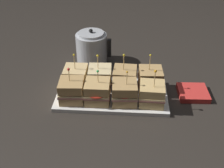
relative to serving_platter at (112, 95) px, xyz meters
name	(u,v)px	position (x,y,z in m)	size (l,w,h in m)	color
ground_plane	(112,96)	(0.00, 0.00, -0.01)	(6.00, 6.00, 0.00)	#2D2823
serving_platter	(112,95)	(0.00, 0.00, 0.00)	(0.49, 0.26, 0.02)	white
sandwich_front_far_left	(72,91)	(-0.17, -0.06, 0.06)	(0.11, 0.11, 0.16)	tan
sandwich_front_center_left	(97,92)	(-0.06, -0.06, 0.06)	(0.11, 0.11, 0.15)	tan
sandwich_front_center_right	(124,93)	(0.06, -0.06, 0.06)	(0.11, 0.11, 0.16)	tan
sandwich_front_far_right	(152,94)	(0.17, -0.06, 0.05)	(0.11, 0.11, 0.17)	tan
sandwich_back_far_left	(76,77)	(-0.17, 0.06, 0.05)	(0.11, 0.11, 0.17)	#DBB77A
sandwich_back_center_left	(100,77)	(-0.06, 0.05, 0.06)	(0.11, 0.11, 0.16)	beige
sandwich_back_center_right	(125,78)	(0.05, 0.05, 0.06)	(0.11, 0.11, 0.17)	tan
sandwich_back_far_right	(150,79)	(0.17, 0.06, 0.06)	(0.11, 0.11, 0.17)	tan
kettle_steel	(92,48)	(-0.13, 0.30, 0.08)	(0.18, 0.16, 0.19)	#B7BABF
napkin_stack	(193,93)	(0.36, 0.04, 0.00)	(0.14, 0.14, 0.02)	red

